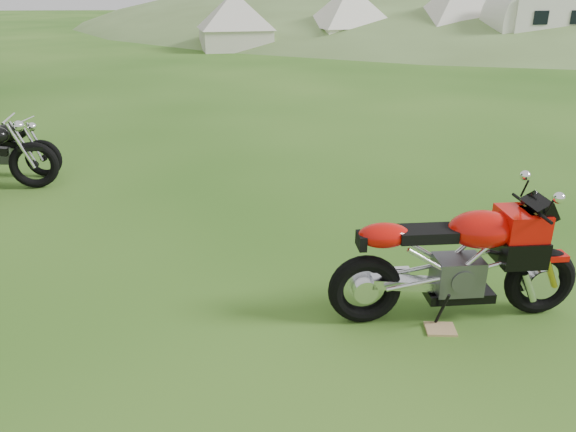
{
  "coord_description": "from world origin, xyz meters",
  "views": [
    {
      "loc": [
        -0.42,
        -4.52,
        2.64
      ],
      "look_at": [
        -0.03,
        0.4,
        0.59
      ],
      "focal_mm": 35.0,
      "sensor_mm": 36.0,
      "label": 1
    }
  ],
  "objects_px": {
    "plywood_board": "(440,329)",
    "tent_mid": "(349,17)",
    "tent_left": "(235,19)",
    "vintage_moto_d": "(1,146)",
    "tent_right": "(458,15)",
    "sport_motorcycle": "(457,253)",
    "caravan": "(544,27)"
  },
  "relations": [
    {
      "from": "plywood_board",
      "to": "tent_mid",
      "type": "relative_size",
      "value": 0.08
    },
    {
      "from": "plywood_board",
      "to": "tent_left",
      "type": "bearing_deg",
      "value": 94.86
    },
    {
      "from": "tent_mid",
      "to": "vintage_moto_d",
      "type": "bearing_deg",
      "value": -128.79
    },
    {
      "from": "vintage_moto_d",
      "to": "tent_mid",
      "type": "relative_size",
      "value": 0.57
    },
    {
      "from": "tent_mid",
      "to": "tent_right",
      "type": "xyz_separation_m",
      "value": [
        4.41,
        -1.1,
        0.11
      ]
    },
    {
      "from": "tent_left",
      "to": "tent_right",
      "type": "relative_size",
      "value": 0.86
    },
    {
      "from": "tent_right",
      "to": "tent_mid",
      "type": "bearing_deg",
      "value": 160.2
    },
    {
      "from": "tent_mid",
      "to": "tent_right",
      "type": "distance_m",
      "value": 4.55
    },
    {
      "from": "sport_motorcycle",
      "to": "tent_mid",
      "type": "bearing_deg",
      "value": 81.33
    },
    {
      "from": "tent_left",
      "to": "plywood_board",
      "type": "bearing_deg",
      "value": -93.58
    },
    {
      "from": "vintage_moto_d",
      "to": "sport_motorcycle",
      "type": "bearing_deg",
      "value": -30.12
    },
    {
      "from": "vintage_moto_d",
      "to": "caravan",
      "type": "distance_m",
      "value": 20.63
    },
    {
      "from": "plywood_board",
      "to": "tent_right",
      "type": "xyz_separation_m",
      "value": [
        7.52,
        20.45,
        1.41
      ]
    },
    {
      "from": "vintage_moto_d",
      "to": "caravan",
      "type": "xyz_separation_m",
      "value": [
        15.3,
        13.84,
        0.62
      ]
    },
    {
      "from": "tent_mid",
      "to": "sport_motorcycle",
      "type": "bearing_deg",
      "value": -111.04
    },
    {
      "from": "plywood_board",
      "to": "vintage_moto_d",
      "type": "xyz_separation_m",
      "value": [
        -5.1,
        4.44,
        0.44
      ]
    },
    {
      "from": "plywood_board",
      "to": "tent_right",
      "type": "distance_m",
      "value": 21.83
    },
    {
      "from": "tent_left",
      "to": "tent_mid",
      "type": "relative_size",
      "value": 0.94
    },
    {
      "from": "tent_left",
      "to": "caravan",
      "type": "relative_size",
      "value": 0.61
    },
    {
      "from": "plywood_board",
      "to": "vintage_moto_d",
      "type": "distance_m",
      "value": 6.78
    },
    {
      "from": "tent_right",
      "to": "plywood_board",
      "type": "bearing_deg",
      "value": -116.02
    },
    {
      "from": "tent_left",
      "to": "tent_mid",
      "type": "distance_m",
      "value": 4.92
    },
    {
      "from": "tent_left",
      "to": "tent_mid",
      "type": "xyz_separation_m",
      "value": [
        4.92,
        0.18,
        0.08
      ]
    },
    {
      "from": "tent_right",
      "to": "vintage_moto_d",
      "type": "bearing_deg",
      "value": -134.09
    },
    {
      "from": "tent_left",
      "to": "tent_mid",
      "type": "height_order",
      "value": "tent_mid"
    },
    {
      "from": "caravan",
      "to": "plywood_board",
      "type": "bearing_deg",
      "value": -125.72
    },
    {
      "from": "vintage_moto_d",
      "to": "tent_right",
      "type": "height_order",
      "value": "tent_right"
    },
    {
      "from": "plywood_board",
      "to": "caravan",
      "type": "height_order",
      "value": "caravan"
    },
    {
      "from": "plywood_board",
      "to": "tent_mid",
      "type": "bearing_deg",
      "value": 81.8
    },
    {
      "from": "tent_mid",
      "to": "tent_left",
      "type": "bearing_deg",
      "value": 168.92
    },
    {
      "from": "sport_motorcycle",
      "to": "plywood_board",
      "type": "xyz_separation_m",
      "value": [
        -0.15,
        -0.2,
        -0.6
      ]
    },
    {
      "from": "tent_left",
      "to": "tent_right",
      "type": "xyz_separation_m",
      "value": [
        9.33,
        -0.92,
        0.19
      ]
    }
  ]
}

